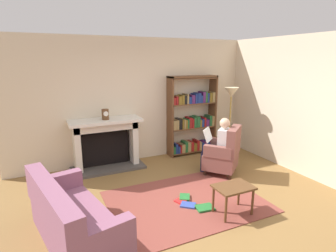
{
  "coord_description": "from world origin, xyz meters",
  "views": [
    {
      "loc": [
        -1.94,
        -3.18,
        2.24
      ],
      "look_at": [
        0.1,
        1.2,
        1.05
      ],
      "focal_mm": 29.08,
      "sensor_mm": 36.0,
      "label": 1
    }
  ],
  "objects": [
    {
      "name": "ground",
      "position": [
        0.0,
        0.0,
        0.0
      ],
      "size": [
        14.0,
        14.0,
        0.0
      ],
      "primitive_type": "plane",
      "color": "olive"
    },
    {
      "name": "back_wall",
      "position": [
        0.0,
        2.55,
        1.35
      ],
      "size": [
        5.6,
        0.1,
        2.7
      ],
      "primitive_type": "cube",
      "color": "beige",
      "rests_on": "ground"
    },
    {
      "name": "side_wall_right",
      "position": [
        2.65,
        1.25,
        1.35
      ],
      "size": [
        0.1,
        5.2,
        2.7
      ],
      "primitive_type": "cube",
      "color": "beige",
      "rests_on": "ground"
    },
    {
      "name": "area_rug",
      "position": [
        0.0,
        0.3,
        0.01
      ],
      "size": [
        2.4,
        1.8,
        0.01
      ],
      "primitive_type": "cube",
      "color": "brown",
      "rests_on": "ground"
    },
    {
      "name": "fireplace",
      "position": [
        -0.83,
        2.3,
        0.56
      ],
      "size": [
        1.48,
        0.64,
        1.06
      ],
      "color": "#4C4742",
      "rests_on": "ground"
    },
    {
      "name": "mantel_clock",
      "position": [
        -0.82,
        2.2,
        1.16
      ],
      "size": [
        0.14,
        0.14,
        0.21
      ],
      "color": "brown",
      "rests_on": "fireplace"
    },
    {
      "name": "bookshelf",
      "position": [
        1.27,
        2.33,
        0.88
      ],
      "size": [
        1.2,
        0.32,
        1.87
      ],
      "color": "brown",
      "rests_on": "ground"
    },
    {
      "name": "armchair_reading",
      "position": [
        1.22,
        0.97,
        0.42
      ],
      "size": [
        0.89,
        0.89,
        0.97
      ],
      "rotation": [
        0.0,
        0.0,
        3.85
      ],
      "color": "#331E14",
      "rests_on": "ground"
    },
    {
      "name": "seated_reader",
      "position": [
        1.15,
        1.06,
        0.62
      ],
      "size": [
        0.57,
        0.59,
        1.14
      ],
      "rotation": [
        0.0,
        0.0,
        3.85
      ],
      "color": "silver",
      "rests_on": "ground"
    },
    {
      "name": "sofa_floral",
      "position": [
        -1.76,
        -0.02,
        0.32
      ],
      "size": [
        1.07,
        1.82,
        0.85
      ],
      "rotation": [
        0.0,
        0.0,
        1.79
      ],
      "color": "#8A546E",
      "rests_on": "ground"
    },
    {
      "name": "side_table",
      "position": [
        0.46,
        -0.29,
        0.38
      ],
      "size": [
        0.56,
        0.39,
        0.45
      ],
      "color": "brown",
      "rests_on": "ground"
    },
    {
      "name": "scattered_books",
      "position": [
        0.04,
        0.19,
        0.03
      ],
      "size": [
        0.49,
        0.66,
        0.04
      ],
      "color": "#334CA5",
      "rests_on": "area_rug"
    },
    {
      "name": "floor_lamp",
      "position": [
        1.94,
        1.77,
        1.37
      ],
      "size": [
        0.32,
        0.32,
        1.62
      ],
      "color": "#B7933F",
      "rests_on": "ground"
    }
  ]
}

